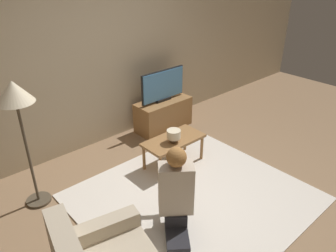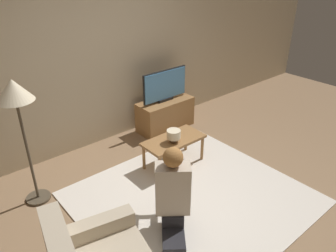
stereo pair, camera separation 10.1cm
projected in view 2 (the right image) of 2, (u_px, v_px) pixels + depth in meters
ground_plane at (192, 198)px, 3.86m from camera, size 10.00×10.00×0.00m
wall_back at (99, 56)px, 4.57m from camera, size 10.00×0.06×2.60m
rug at (192, 198)px, 3.86m from camera, size 2.47×2.28×0.02m
tv_stand at (165, 114)px, 5.34m from camera, size 0.92×0.41×0.49m
tv at (165, 85)px, 5.11m from camera, size 0.83×0.08×0.50m
coffee_table at (174, 142)px, 4.32m from camera, size 0.83×0.41×0.40m
floor_lamp at (16, 101)px, 3.28m from camera, size 0.37×0.37×1.48m
person_kneeling at (173, 192)px, 3.19m from camera, size 0.68×0.77×0.98m
table_lamp at (174, 135)px, 4.18m from camera, size 0.18×0.18×0.17m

